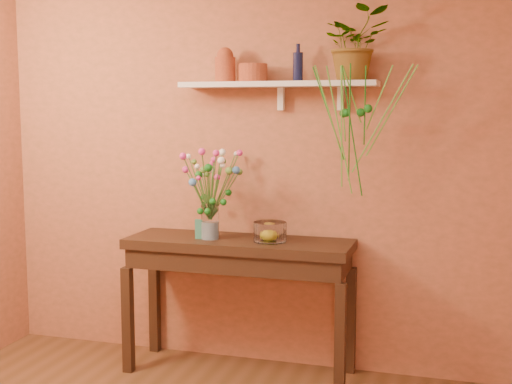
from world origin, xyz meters
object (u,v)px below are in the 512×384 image
(sideboard, at_px, (239,259))
(terracotta_jug, at_px, (225,65))
(blue_bottle, at_px, (298,66))
(glass_bowl, at_px, (270,233))
(glass_vase, at_px, (210,223))
(bouquet, at_px, (212,175))
(spider_plant, at_px, (355,44))

(sideboard, height_order, terracotta_jug, terracotta_jug)
(blue_bottle, height_order, glass_bowl, blue_bottle)
(glass_vase, height_order, bouquet, bouquet)
(terracotta_jug, bearing_deg, spider_plant, -0.11)
(glass_vase, height_order, glass_bowl, glass_vase)
(bouquet, bearing_deg, blue_bottle, 21.13)
(terracotta_jug, height_order, blue_bottle, blue_bottle)
(spider_plant, bearing_deg, bouquet, -169.44)
(blue_bottle, relative_size, glass_vase, 0.99)
(terracotta_jug, relative_size, glass_bowl, 1.07)
(sideboard, distance_m, terracotta_jug, 1.28)
(sideboard, distance_m, bouquet, 0.58)
(blue_bottle, height_order, spider_plant, spider_plant)
(glass_bowl, bearing_deg, blue_bottle, 51.18)
(glass_vase, xyz_separation_m, bouquet, (0.02, -0.01, 0.32))
(blue_bottle, distance_m, spider_plant, 0.39)
(spider_plant, relative_size, glass_bowl, 2.11)
(terracotta_jug, xyz_separation_m, glass_bowl, (0.35, -0.14, -1.08))
(sideboard, bearing_deg, terracotta_jug, 137.54)
(sideboard, height_order, spider_plant, spider_plant)
(sideboard, height_order, blue_bottle, blue_bottle)
(sideboard, xyz_separation_m, blue_bottle, (0.35, 0.15, 1.26))
(sideboard, bearing_deg, glass_bowl, -4.56)
(blue_bottle, distance_m, glass_vase, 1.17)
(terracotta_jug, height_order, spider_plant, spider_plant)
(sideboard, xyz_separation_m, bouquet, (-0.17, -0.05, 0.56))
(blue_bottle, xyz_separation_m, spider_plant, (0.37, -0.04, 0.13))
(spider_plant, xyz_separation_m, glass_vase, (-0.91, -0.16, -1.15))
(terracotta_jug, distance_m, glass_bowl, 1.14)
(glass_vase, bearing_deg, terracotta_jug, 70.71)
(glass_vase, bearing_deg, spider_plant, 9.90)
(terracotta_jug, xyz_separation_m, blue_bottle, (0.49, 0.03, -0.01))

